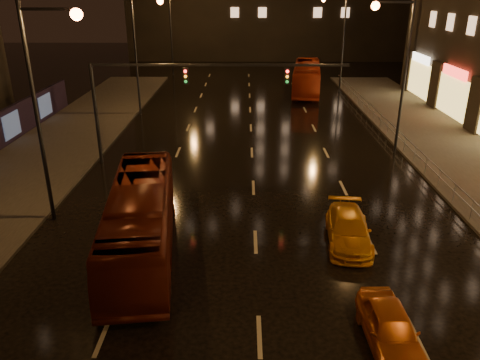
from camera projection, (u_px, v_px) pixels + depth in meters
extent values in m
plane|color=black|center=(252.00, 163.00, 29.69)|extent=(140.00, 140.00, 0.00)
cube|color=#38332D|center=(3.00, 193.00, 25.17)|extent=(7.00, 70.00, 0.15)
cylinder|color=black|center=(96.00, 115.00, 28.60)|extent=(0.22, 0.22, 6.20)
cube|color=black|center=(219.00, 65.00, 27.39)|extent=(15.20, 0.14, 0.14)
cube|color=black|center=(186.00, 76.00, 27.66)|extent=(0.32, 0.18, 0.95)
cube|color=black|center=(287.00, 76.00, 27.60)|extent=(0.32, 0.18, 0.95)
sphere|color=#FF1E19|center=(185.00, 71.00, 27.43)|extent=(0.18, 0.18, 0.18)
cylinder|color=#99999E|center=(342.00, 82.00, 51.54)|extent=(0.04, 0.04, 1.00)
cube|color=#99999E|center=(427.00, 158.00, 27.33)|extent=(0.05, 56.00, 0.05)
cube|color=#99999E|center=(426.00, 164.00, 27.48)|extent=(0.05, 56.00, 0.05)
imported|color=#57180C|center=(141.00, 219.00, 19.32)|extent=(3.77, 10.64, 2.90)
imported|color=#A72A10|center=(307.00, 78.00, 49.06)|extent=(4.10, 11.48, 3.13)
imported|color=#BA5011|center=(390.00, 328.00, 14.32)|extent=(1.56, 3.70, 1.25)
imported|color=orange|center=(348.00, 229.00, 20.16)|extent=(2.21, 4.54, 1.27)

